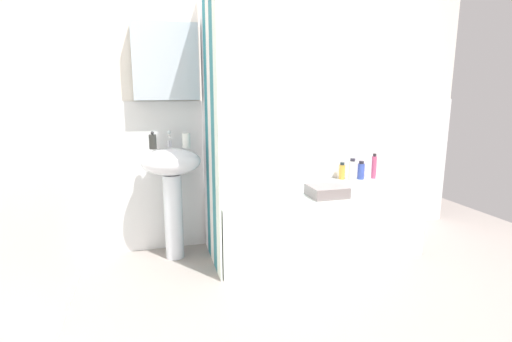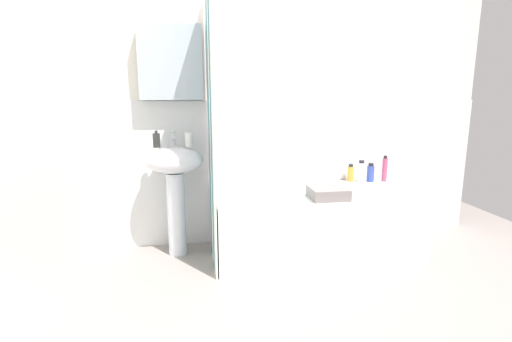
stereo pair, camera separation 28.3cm
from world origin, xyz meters
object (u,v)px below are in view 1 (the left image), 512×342
Objects in this scene: towel_folded at (327,191)px; sink at (172,179)px; lotion_bottle at (374,167)px; conditioner_bottle at (361,171)px; soap_dispenser at (153,141)px; toothbrush_cup at (186,140)px; bathtub at (312,220)px; body_wash_bottle at (342,171)px; shampoo_bottle at (352,170)px.

sink is at bearing 162.43° from towel_folded.
lotion_bottle reaches higher than conditioner_bottle.
conditioner_bottle is (1.66, 0.10, -0.05)m from sink.
soap_dispenser is 0.49× the size of towel_folded.
sink is at bearing -174.92° from toothbrush_cup.
bathtub is (1.09, -0.15, -0.38)m from sink.
soap_dispenser is 0.79× the size of conditioner_bottle.
bathtub is at bearing -7.96° from soap_dispenser.
conditioner_bottle is at bearing 2.59° from soap_dispenser.
sink is 5.62× the size of body_wash_bottle.
soap_dispenser is 0.24m from toothbrush_cup.
bathtub is 10.47× the size of body_wash_bottle.
soap_dispenser is 1.18× the size of toothbrush_cup.
soap_dispenser reaches higher than lotion_bottle.
body_wash_bottle is at bearing 35.76° from bathtub.
toothbrush_cup is at bearing -1.49° from soap_dispenser.
lotion_bottle is 1.47× the size of body_wash_bottle.
toothbrush_cup is 1.42m from body_wash_bottle.
bathtub is 9.78× the size of conditioner_bottle.
towel_folded is (0.02, -0.20, 0.29)m from bathtub.
bathtub is at bearing -9.54° from toothbrush_cup.
towel_folded is at bearing -16.61° from soap_dispenser.
shampoo_bottle is (1.46, 0.09, -0.32)m from toothbrush_cup.
shampoo_bottle is 0.09m from body_wash_bottle.
sink is 0.54× the size of bathtub.
towel_folded is at bearing -140.88° from conditioner_bottle.
sink is 3.81× the size of lotion_bottle.
shampoo_bottle is 0.71× the size of towel_folded.
sink is at bearing -174.67° from body_wash_bottle.
soap_dispenser reaches higher than bathtub.
body_wash_bottle is 0.63m from towel_folded.
conditioner_bottle is 0.61× the size of towel_folded.
bathtub is 7.10× the size of lotion_bottle.
body_wash_bottle is at bearing 171.36° from lotion_bottle.
soap_dispenser is at bearing -175.67° from body_wash_bottle.
soap_dispenser is (-0.12, 0.02, 0.29)m from sink.
lotion_bottle is 0.84× the size of towel_folded.
shampoo_bottle is (1.57, 0.10, -0.04)m from sink.
bathtub is 0.60m from body_wash_bottle.
shampoo_bottle reaches higher than conditioner_bottle.
towel_folded reaches higher than bathtub.
lotion_bottle is at bearing 2.89° from toothbrush_cup.
body_wash_bottle reaches higher than towel_folded.
toothbrush_cup is at bearing -176.78° from conditioner_bottle.
shampoo_bottle is at bearing -27.39° from body_wash_bottle.
sink is 7.82× the size of toothbrush_cup.
body_wash_bottle is (0.41, 0.29, 0.32)m from bathtub.
lotion_bottle reaches higher than towel_folded.
soap_dispenser is 1.66m from body_wash_bottle.
conditioner_bottle is at bearing -14.27° from body_wash_bottle.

